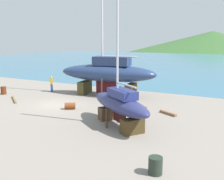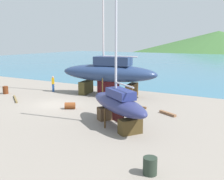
{
  "view_description": "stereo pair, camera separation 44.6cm",
  "coord_description": "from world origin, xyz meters",
  "px_view_note": "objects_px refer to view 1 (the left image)",
  "views": [
    {
      "loc": [
        15.19,
        -17.43,
        5.6
      ],
      "look_at": [
        4.8,
        1.58,
        1.47
      ],
      "focal_mm": 42.61,
      "sensor_mm": 36.0,
      "label": 1
    },
    {
      "loc": [
        15.58,
        -17.21,
        5.6
      ],
      "look_at": [
        4.8,
        1.58,
        1.47
      ],
      "focal_mm": 42.61,
      "sensor_mm": 36.0,
      "label": 2
    }
  ],
  "objects_px": {
    "sailboat_mid_port": "(120,104)",
    "barrel_ochre": "(70,106)",
    "barrel_tar_black": "(4,90)",
    "barrel_blue_faded": "(155,165)",
    "worker": "(52,84)",
    "sailboat_small_center": "(107,72)"
  },
  "relations": [
    {
      "from": "barrel_ochre",
      "to": "barrel_tar_black",
      "type": "distance_m",
      "value": 9.87
    },
    {
      "from": "sailboat_mid_port",
      "to": "barrel_blue_faded",
      "type": "relative_size",
      "value": 12.56
    },
    {
      "from": "sailboat_mid_port",
      "to": "barrel_tar_black",
      "type": "bearing_deg",
      "value": 21.6
    },
    {
      "from": "sailboat_mid_port",
      "to": "barrel_tar_black",
      "type": "xyz_separation_m",
      "value": [
        -15.28,
        3.41,
        -1.08
      ]
    },
    {
      "from": "barrel_ochre",
      "to": "barrel_blue_faded",
      "type": "bearing_deg",
      "value": -35.07
    },
    {
      "from": "worker",
      "to": "sailboat_small_center",
      "type": "bearing_deg",
      "value": 156.56
    },
    {
      "from": "barrel_ochre",
      "to": "barrel_blue_faded",
      "type": "xyz_separation_m",
      "value": [
        9.73,
        -6.83,
        0.11
      ]
    },
    {
      "from": "barrel_ochre",
      "to": "barrel_tar_black",
      "type": "relative_size",
      "value": 1.05
    },
    {
      "from": "barrel_tar_black",
      "to": "barrel_ochre",
      "type": "bearing_deg",
      "value": -8.76
    },
    {
      "from": "worker",
      "to": "barrel_blue_faded",
      "type": "distance_m",
      "value": 19.86
    },
    {
      "from": "barrel_blue_faded",
      "to": "sailboat_mid_port",
      "type": "bearing_deg",
      "value": 130.5
    },
    {
      "from": "sailboat_small_center",
      "to": "barrel_blue_faded",
      "type": "distance_m",
      "value": 16.44
    },
    {
      "from": "sailboat_mid_port",
      "to": "barrel_ochre",
      "type": "bearing_deg",
      "value": 15.14
    },
    {
      "from": "worker",
      "to": "barrel_blue_faded",
      "type": "bearing_deg",
      "value": 108.31
    },
    {
      "from": "worker",
      "to": "barrel_ochre",
      "type": "xyz_separation_m",
      "value": [
        6.27,
        -4.94,
        -0.62
      ]
    },
    {
      "from": "worker",
      "to": "barrel_tar_black",
      "type": "xyz_separation_m",
      "value": [
        -3.49,
        -3.43,
        -0.48
      ]
    },
    {
      "from": "sailboat_small_center",
      "to": "sailboat_mid_port",
      "type": "bearing_deg",
      "value": 115.72
    },
    {
      "from": "worker",
      "to": "barrel_blue_faded",
      "type": "height_order",
      "value": "worker"
    },
    {
      "from": "sailboat_mid_port",
      "to": "barrel_tar_black",
      "type": "distance_m",
      "value": 15.69
    },
    {
      "from": "barrel_ochre",
      "to": "barrel_blue_faded",
      "type": "relative_size",
      "value": 1.13
    },
    {
      "from": "barrel_blue_faded",
      "to": "barrel_tar_black",
      "type": "relative_size",
      "value": 0.93
    },
    {
      "from": "barrel_ochre",
      "to": "sailboat_small_center",
      "type": "bearing_deg",
      "value": 90.23
    }
  ]
}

